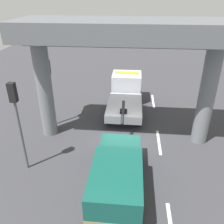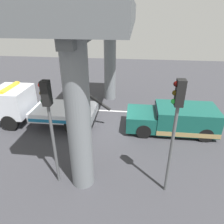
# 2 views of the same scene
# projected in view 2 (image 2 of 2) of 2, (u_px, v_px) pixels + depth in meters

# --- Properties ---
(ground_plane) EXTENTS (60.00, 40.00, 0.10)m
(ground_plane) POSITION_uv_depth(u_px,v_px,m) (108.00, 127.00, 13.09)
(ground_plane) COLOR #38383D
(lane_stripe_west) EXTENTS (2.60, 0.16, 0.01)m
(lane_stripe_west) POSITION_uv_depth(u_px,v_px,m) (197.00, 115.00, 14.46)
(lane_stripe_west) COLOR silver
(lane_stripe_west) RESTS_ON ground
(lane_stripe_mid) EXTENTS (2.60, 0.16, 0.01)m
(lane_stripe_mid) POSITION_uv_depth(u_px,v_px,m) (112.00, 111.00, 15.07)
(lane_stripe_mid) COLOR silver
(lane_stripe_mid) RESTS_ON ground
(lane_stripe_east) EXTENTS (2.60, 0.16, 0.01)m
(lane_stripe_east) POSITION_uv_depth(u_px,v_px,m) (34.00, 107.00, 15.69)
(lane_stripe_east) COLOR silver
(lane_stripe_east) RESTS_ON ground
(tow_truck_white) EXTENTS (7.25, 2.43, 2.46)m
(tow_truck_white) POSITION_uv_depth(u_px,v_px,m) (35.00, 106.00, 13.00)
(tow_truck_white) COLOR silver
(tow_truck_white) RESTS_ON ground
(towed_van_green) EXTENTS (5.20, 2.22, 1.58)m
(towed_van_green) POSITION_uv_depth(u_px,v_px,m) (175.00, 119.00, 12.30)
(towed_van_green) COLOR #145147
(towed_van_green) RESTS_ON ground
(overpass_structure) EXTENTS (3.60, 11.39, 6.97)m
(overpass_structure) POSITION_uv_depth(u_px,v_px,m) (98.00, 28.00, 10.53)
(overpass_structure) COLOR slate
(overpass_structure) RESTS_ON ground
(traffic_light_near) EXTENTS (0.39, 0.32, 4.70)m
(traffic_light_near) POSITION_uv_depth(u_px,v_px,m) (176.00, 116.00, 7.00)
(traffic_light_near) COLOR #515456
(traffic_light_near) RESTS_ON ground
(traffic_light_far) EXTENTS (0.39, 0.32, 4.49)m
(traffic_light_far) POSITION_uv_depth(u_px,v_px,m) (49.00, 113.00, 7.52)
(traffic_light_far) COLOR #515456
(traffic_light_far) RESTS_ON ground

